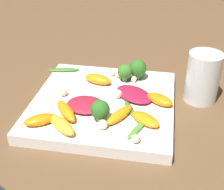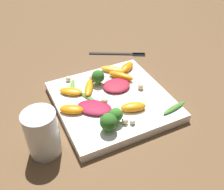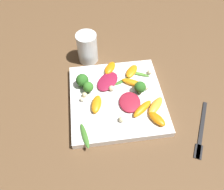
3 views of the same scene
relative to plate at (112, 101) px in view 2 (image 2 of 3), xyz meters
name	(u,v)px [view 2 (image 2 of 3)]	position (x,y,z in m)	size (l,w,h in m)	color
ground_plane	(112,104)	(0.00, 0.00, -0.01)	(2.40, 2.40, 0.00)	brown
plate	(112,101)	(0.00, 0.00, 0.00)	(0.29, 0.29, 0.02)	white
drinking_glass	(42,133)	(-0.08, 0.21, 0.04)	(0.07, 0.07, 0.11)	white
fork	(123,54)	(0.23, -0.15, -0.01)	(0.11, 0.18, 0.01)	#262628
radicchio_leaf_0	(94,107)	(-0.02, 0.06, 0.02)	(0.10, 0.11, 0.01)	maroon
radicchio_leaf_1	(116,85)	(0.04, -0.03, 0.02)	(0.08, 0.08, 0.01)	maroon
orange_segment_0	(89,88)	(0.06, 0.04, 0.02)	(0.08, 0.06, 0.02)	orange
orange_segment_1	(127,67)	(0.10, -0.10, 0.02)	(0.06, 0.07, 0.02)	orange
orange_segment_2	(133,107)	(-0.07, -0.03, 0.02)	(0.05, 0.07, 0.02)	orange
orange_segment_3	(71,91)	(0.07, 0.09, 0.02)	(0.06, 0.07, 0.02)	orange
orange_segment_4	(71,109)	(-0.01, 0.12, 0.02)	(0.06, 0.07, 0.02)	orange
orange_segment_5	(113,70)	(0.11, -0.06, 0.02)	(0.07, 0.07, 0.02)	#FCAD33
orange_segment_6	(121,76)	(0.07, -0.06, 0.02)	(0.08, 0.07, 0.02)	orange
broccoli_floret_0	(108,122)	(-0.10, 0.06, 0.04)	(0.04, 0.04, 0.05)	#7A9E51
broccoli_floret_1	(116,115)	(-0.09, 0.03, 0.04)	(0.03, 0.03, 0.04)	#7A9E51
broccoli_floret_2	(98,77)	(0.07, 0.01, 0.04)	(0.04, 0.04, 0.04)	#7A9E51
arugula_sprig_0	(72,87)	(0.09, 0.08, 0.02)	(0.08, 0.04, 0.01)	#518E33
arugula_sprig_1	(88,97)	(0.03, 0.06, 0.01)	(0.06, 0.04, 0.00)	#3D7528
arugula_sprig_2	(174,108)	(-0.11, -0.12, 0.02)	(0.03, 0.08, 0.01)	#3D7528
macadamia_nut_0	(125,121)	(-0.10, 0.02, 0.02)	(0.02, 0.02, 0.02)	beige
macadamia_nut_1	(141,87)	(0.00, -0.09, 0.02)	(0.02, 0.02, 0.02)	beige
macadamia_nut_2	(105,101)	(-0.01, 0.03, 0.02)	(0.02, 0.02, 0.02)	beige
macadamia_nut_3	(134,121)	(-0.11, 0.00, 0.02)	(0.01, 0.01, 0.01)	beige
macadamia_nut_4	(92,78)	(0.10, 0.02, 0.02)	(0.02, 0.02, 0.02)	beige
macadamia_nut_5	(68,79)	(0.13, 0.08, 0.02)	(0.02, 0.02, 0.02)	beige
macadamia_nut_6	(108,123)	(-0.09, 0.05, 0.02)	(0.01, 0.01, 0.01)	beige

